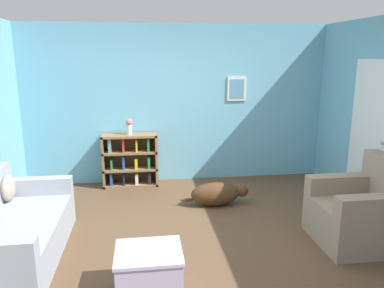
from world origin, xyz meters
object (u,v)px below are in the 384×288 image
at_px(couch, 9,233).
at_px(bookshelf, 130,160).
at_px(vase, 129,126).
at_px(dog, 217,194).
at_px(coffee_table, 149,271).
at_px(recliner_chair, 362,213).

height_order(couch, bookshelf, bookshelf).
bearing_deg(vase, couch, -118.88).
xyz_separation_m(couch, dog, (2.44, 1.14, -0.13)).
xyz_separation_m(couch, bookshelf, (1.20, 2.20, 0.12)).
relative_size(couch, coffee_table, 3.05).
xyz_separation_m(couch, coffee_table, (1.43, -0.79, -0.07)).
xyz_separation_m(bookshelf, recliner_chair, (2.66, -2.34, -0.06)).
bearing_deg(vase, bookshelf, 101.32).
bearing_deg(couch, coffee_table, -28.77).
height_order(recliner_chair, dog, recliner_chair).
bearing_deg(dog, bookshelf, 139.53).
relative_size(couch, recliner_chair, 1.84).
height_order(couch, coffee_table, couch).
distance_m(dog, vase, 1.82).
distance_m(bookshelf, recliner_chair, 3.54).
height_order(dog, vase, vase).
bearing_deg(couch, dog, 24.98).
xyz_separation_m(coffee_table, dog, (1.01, 1.92, -0.05)).
xyz_separation_m(recliner_chair, dog, (-1.42, 1.28, -0.19)).
bearing_deg(bookshelf, vase, -78.68).
distance_m(couch, vase, 2.58).
bearing_deg(recliner_chair, couch, 177.88).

